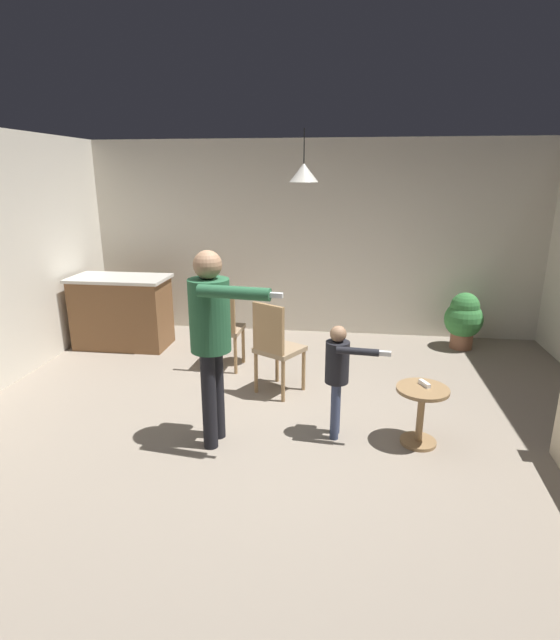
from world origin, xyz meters
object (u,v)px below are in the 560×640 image
side_table_by_couch (421,409)px  person_adult (212,328)px  potted_plant_corner (464,318)px  person_child (338,369)px  dining_chair_by_counter (275,345)px  spare_remote_on_table (424,384)px  dining_chair_near_wall (222,325)px  kitchen_counter (122,312)px

side_table_by_couch → person_adult: person_adult is taller
side_table_by_couch → potted_plant_corner: size_ratio=0.69×
person_child → dining_chair_by_counter: 1.04m
dining_chair_by_counter → spare_remote_on_table: bearing=0.7°
potted_plant_corner → spare_remote_on_table: (-0.88, -2.51, 0.12)m
person_adult → dining_chair_near_wall: 1.72m
side_table_by_couch → spare_remote_on_table: (0.02, 0.05, 0.21)m
side_table_by_couch → person_adult: bearing=-173.2°
person_child → potted_plant_corner: person_child is taller
dining_chair_by_counter → potted_plant_corner: (2.26, 1.73, -0.13)m
potted_plant_corner → person_adult: bearing=-133.6°
person_adult → person_child: person_adult is taller
potted_plant_corner → spare_remote_on_table: bearing=-109.2°
side_table_by_couch → spare_remote_on_table: 0.22m
potted_plant_corner → side_table_by_couch: bearing=-109.3°
spare_remote_on_table → potted_plant_corner: bearing=70.8°
person_adult → spare_remote_on_table: (1.76, 0.25, -0.50)m
dining_chair_by_counter → dining_chair_near_wall: same height
person_adult → spare_remote_on_table: person_adult is taller
kitchen_counter → side_table_by_couch: kitchen_counter is taller
potted_plant_corner → spare_remote_on_table: potted_plant_corner is taller
spare_remote_on_table → person_adult: bearing=-171.8°
person_child → spare_remote_on_table: (0.73, 0.02, -0.10)m
kitchen_counter → potted_plant_corner: (4.50, 0.51, -0.06)m
kitchen_counter → potted_plant_corner: kitchen_counter is taller
kitchen_counter → person_adult: 2.98m
dining_chair_near_wall → dining_chair_by_counter: bearing=-36.6°
dining_chair_by_counter → potted_plant_corner: bearing=67.6°
kitchen_counter → person_child: person_child is taller
dining_chair_by_counter → spare_remote_on_table: (1.38, -0.78, -0.01)m
dining_chair_near_wall → potted_plant_corner: bearing=23.8°
person_child → dining_chair_near_wall: person_child is taller
kitchen_counter → person_adult: size_ratio=0.75×
side_table_by_couch → dining_chair_by_counter: size_ratio=0.52×
dining_chair_near_wall → potted_plant_corner: (2.97, 1.15, -0.13)m
kitchen_counter → person_adult: person_adult is taller
person_child → dining_chair_near_wall: size_ratio=1.02×
person_adult → person_child: size_ratio=1.63×
dining_chair_by_counter → dining_chair_near_wall: 0.92m
dining_chair_near_wall → person_adult: bearing=-75.5°
dining_chair_near_wall → potted_plant_corner: dining_chair_near_wall is taller
potted_plant_corner → spare_remote_on_table: size_ratio=5.83×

